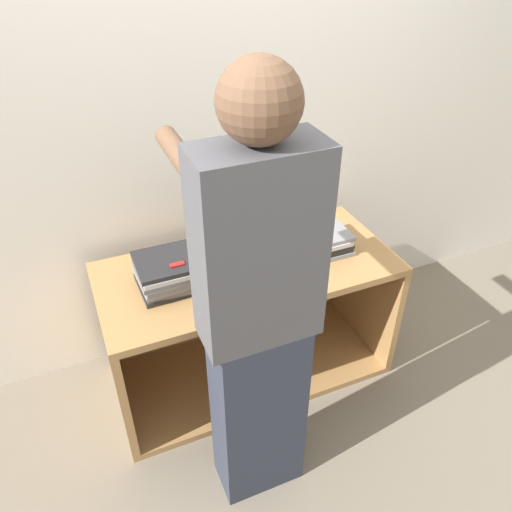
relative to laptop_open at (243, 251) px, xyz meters
The scene contains 8 objects.
ground_plane 0.83m from the laptop_open, 90.00° to the right, with size 12.00×12.00×0.00m, color #756B5B.
wall_back 0.59m from the laptop_open, 90.00° to the left, with size 8.00×0.05×2.40m.
cart 0.40m from the laptop_open, 90.00° to the left, with size 1.39×0.64×0.69m.
laptop_open is the anchor object (origin of this frame).
laptop_stack_left 0.35m from the laptop_open, behind, with size 0.34×0.26×0.14m.
laptop_stack_right 0.35m from the laptop_open, ahead, with size 0.33×0.25×0.10m.
person 0.67m from the laptop_open, 107.23° to the right, with size 0.40×0.54×1.78m.
inventory_tag 0.38m from the laptop_open, 161.32° to the right, with size 0.06×0.02×0.01m.
Camera 1 is at (-0.70, -1.42, 2.07)m, focal length 35.00 mm.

